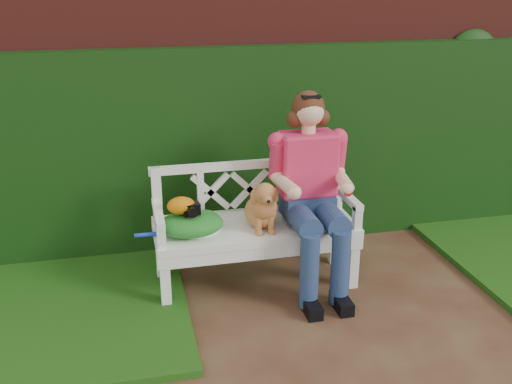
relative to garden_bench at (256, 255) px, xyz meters
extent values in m
plane|color=#432013|center=(0.54, -0.93, -0.24)|extent=(60.00, 60.00, 0.00)
cube|color=maroon|center=(0.54, 0.97, 0.86)|extent=(10.00, 0.30, 2.20)
cube|color=#0D340A|center=(0.54, 0.75, 0.61)|extent=(10.00, 0.18, 1.70)
cube|color=black|center=(-0.48, -0.04, 0.44)|extent=(0.13, 0.10, 0.08)
ellipsoid|color=#BF6A09|center=(-0.55, -0.02, 0.46)|extent=(0.24, 0.21, 0.13)
camera|label=1|loc=(-0.92, -3.95, 2.03)|focal=42.00mm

